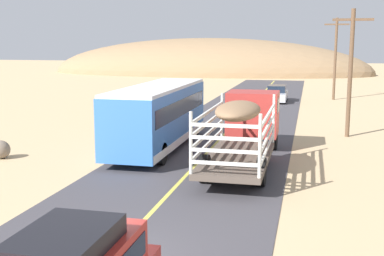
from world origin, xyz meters
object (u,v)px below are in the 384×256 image
car_far (277,94)px  power_pole_mid (350,69)px  power_pole_far (335,56)px  boulder_near_shoulder (0,150)px  livestock_truck (248,120)px  bus (159,115)px

car_far → power_pole_mid: power_pole_mid is taller
power_pole_far → boulder_near_shoulder: bearing=-119.6°
livestock_truck → power_pole_far: size_ratio=1.29×
bus → car_far: (4.48, 21.69, -1.05)m
livestock_truck → car_far: livestock_truck is taller
livestock_truck → car_far: bearing=90.4°
bus → car_far: bus is taller
livestock_truck → car_far: (-0.14, 22.75, -1.10)m
power_pole_mid → power_pole_far: (0.00, 18.95, 0.17)m
bus → power_pole_far: power_pole_far is taller
car_far → power_pole_far: power_pole_far is taller
livestock_truck → bus: size_ratio=0.97×
power_pole_mid → boulder_near_shoulder: 18.98m
car_far → boulder_near_shoulder: size_ratio=4.71×
power_pole_mid → power_pole_far: size_ratio=0.96×
power_pole_far → boulder_near_shoulder: (-16.12, -28.35, -3.61)m
boulder_near_shoulder → power_pole_far: bearing=60.4°
power_pole_mid → boulder_near_shoulder: bearing=-149.8°
bus → power_pole_mid: (9.55, 5.64, 2.13)m
bus → power_pole_far: 26.48m
power_pole_far → boulder_near_shoulder: power_pole_far is taller
bus → boulder_near_shoulder: size_ratio=10.70×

